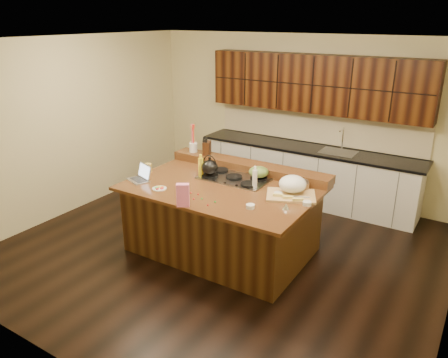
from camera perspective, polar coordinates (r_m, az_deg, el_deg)
The scene contains 30 objects.
room at distance 5.43m, azimuth -0.28°, elevation 3.30°, with size 5.52×5.02×2.72m.
island at distance 5.76m, azimuth -0.27°, elevation -5.15°, with size 2.40×1.60×0.92m.
back_ledge at distance 6.12m, azimuth 3.24°, elevation 1.64°, with size 2.40×0.30×0.12m, color black.
cooktop at distance 5.81m, azimuth 1.31°, elevation 0.14°, with size 0.92×0.52×0.05m.
back_counter at distance 7.33m, azimuth 11.14°, elevation 4.51°, with size 3.70×0.66×2.40m.
kettle at distance 5.81m, azimuth -1.88°, elevation 1.52°, with size 0.23×0.23×0.20m, color black.
green_bowl at distance 5.74m, azimuth 4.55°, elevation 0.92°, with size 0.26×0.26×0.14m, color #526D2B.
laptop at distance 5.87m, azimuth -10.78°, elevation 0.39°, with size 0.36×0.32×0.21m.
oil_bottle at distance 5.84m, azimuth -3.05°, elevation 1.47°, with size 0.07×0.07×0.27m, color gold.
vinegar_bottle at distance 5.46m, azimuth 4.04°, elevation -0.05°, with size 0.06×0.06×0.25m, color silver.
wooden_tray at distance 5.34m, azimuth 8.90°, elevation -0.98°, with size 0.70×0.62×0.23m.
ramekin_a at distance 4.95m, azimuth 3.46°, elevation -3.59°, with size 0.10×0.10×0.04m, color white.
ramekin_b at distance 5.10m, azimuth 10.80°, elevation -3.14°, with size 0.10×0.10×0.04m, color white.
ramekin_c at distance 5.31m, azimuth 7.07°, elevation -1.98°, with size 0.10×0.10×0.04m, color white.
strainer_bowl at distance 5.54m, azimuth 9.83°, elevation -0.87°, with size 0.24×0.24×0.09m, color #996B3F.
kitchen_timer at distance 4.96m, azimuth 8.09°, elevation -3.54°, with size 0.08×0.08×0.07m, color silver.
pink_bag at distance 4.97m, azimuth -5.39°, elevation -2.11°, with size 0.14×0.08×0.27m, color pink.
candy_plate at distance 5.54m, azimuth -8.44°, elevation -1.24°, with size 0.18×0.18×0.01m, color white.
package_box at distance 6.14m, azimuth -9.88°, elevation 1.45°, with size 0.09×0.06×0.13m, color gold.
utensil_crock at distance 6.57m, azimuth -4.03°, elevation 4.14°, with size 0.12×0.12×0.14m, color white.
knife_block at distance 6.43m, azimuth -2.25°, elevation 4.05°, with size 0.10×0.16×0.19m, color black.
gumdrop_0 at distance 5.18m, azimuth -3.98°, elevation -2.61°, with size 0.02×0.02×0.02m, color red.
gumdrop_1 at distance 5.38m, azimuth -5.02°, elevation -1.73°, with size 0.02×0.02×0.02m, color #198C26.
gumdrop_2 at distance 5.36m, azimuth -4.35°, elevation -1.80°, with size 0.02×0.02×0.02m, color red.
gumdrop_3 at distance 5.18m, azimuth -2.92°, elevation -2.59°, with size 0.02×0.02×0.02m, color #198C26.
gumdrop_4 at distance 5.25m, azimuth -5.51°, elevation -2.31°, with size 0.02×0.02×0.02m, color red.
gumdrop_5 at distance 5.09m, azimuth -1.18°, elevation -2.99°, with size 0.02×0.02×0.02m, color #198C26.
gumdrop_6 at distance 5.00m, azimuth -2.12°, elevation -3.43°, with size 0.02×0.02×0.02m, color red.
gumdrop_7 at distance 5.29m, azimuth -5.27°, elevation -2.12°, with size 0.02×0.02×0.02m, color #198C26.
gumdrop_8 at distance 5.31m, azimuth -3.39°, elevation -1.99°, with size 0.02×0.02×0.02m, color red.
Camera 1 is at (2.78, -4.38, 2.97)m, focal length 35.00 mm.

